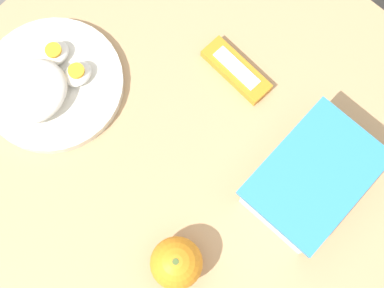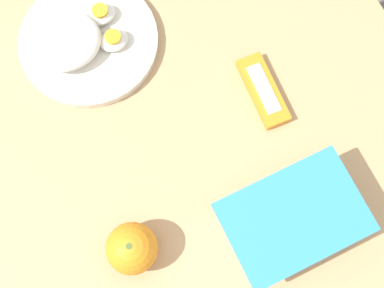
{
  "view_description": "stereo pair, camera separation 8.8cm",
  "coord_description": "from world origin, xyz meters",
  "px_view_note": "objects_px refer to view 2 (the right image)",
  "views": [
    {
      "loc": [
        0.15,
        0.15,
        1.6
      ],
      "look_at": [
        -0.02,
        -0.02,
        0.75
      ],
      "focal_mm": 50.0,
      "sensor_mm": 36.0,
      "label": 1
    },
    {
      "loc": [
        0.08,
        0.2,
        1.6
      ],
      "look_at": [
        -0.02,
        -0.02,
        0.75
      ],
      "focal_mm": 50.0,
      "sensor_mm": 36.0,
      "label": 2
    }
  ],
  "objects_px": {
    "orange_fruit": "(132,248)",
    "candy_bar": "(263,91)",
    "food_container": "(290,221)",
    "rice_plate": "(82,41)"
  },
  "relations": [
    {
      "from": "food_container",
      "to": "rice_plate",
      "type": "distance_m",
      "value": 0.47
    },
    {
      "from": "orange_fruit",
      "to": "candy_bar",
      "type": "xyz_separation_m",
      "value": [
        -0.32,
        -0.15,
        -0.03
      ]
    },
    {
      "from": "food_container",
      "to": "rice_plate",
      "type": "xyz_separation_m",
      "value": [
        0.17,
        -0.44,
        -0.02
      ]
    },
    {
      "from": "rice_plate",
      "to": "candy_bar",
      "type": "xyz_separation_m",
      "value": [
        -0.25,
        0.22,
        -0.01
      ]
    },
    {
      "from": "orange_fruit",
      "to": "rice_plate",
      "type": "distance_m",
      "value": 0.38
    },
    {
      "from": "food_container",
      "to": "rice_plate",
      "type": "height_order",
      "value": "food_container"
    },
    {
      "from": "orange_fruit",
      "to": "candy_bar",
      "type": "bearing_deg",
      "value": -154.43
    },
    {
      "from": "food_container",
      "to": "orange_fruit",
      "type": "distance_m",
      "value": 0.25
    },
    {
      "from": "orange_fruit",
      "to": "candy_bar",
      "type": "relative_size",
      "value": 0.6
    },
    {
      "from": "orange_fruit",
      "to": "candy_bar",
      "type": "height_order",
      "value": "orange_fruit"
    }
  ]
}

